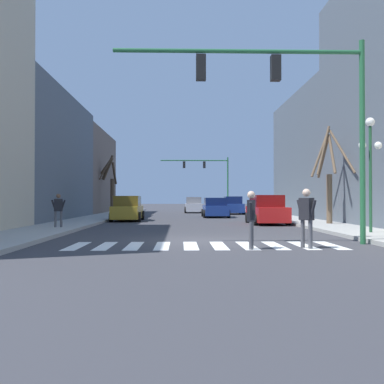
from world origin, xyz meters
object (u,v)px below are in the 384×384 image
(traffic_signal_far, at_px, (208,171))
(street_lamp_right_corner, at_px, (370,151))
(car_parked_left_mid, at_px, (267,211))
(car_parked_right_near, at_px, (233,206))
(street_tree_left_near, at_px, (111,184))
(pedestrian_on_right_sidewalk, at_px, (58,207))
(street_tree_left_mid, at_px, (329,176))
(pedestrian_waiting_at_curb, at_px, (251,215))
(car_driving_toward_lane, at_px, (194,205))
(pedestrian_on_left_sidewalk, at_px, (306,213))
(traffic_signal_near, at_px, (290,93))
(car_driving_away_lane, at_px, (215,208))
(car_at_intersection, at_px, (128,209))

(traffic_signal_far, relative_size, street_lamp_right_corner, 1.86)
(car_parked_left_mid, distance_m, car_parked_right_near, 17.39)
(traffic_signal_far, bearing_deg, street_tree_left_near, -124.79)
(car_parked_left_mid, bearing_deg, street_lamp_right_corner, -163.69)
(pedestrian_on_right_sidewalk, bearing_deg, street_tree_left_mid, 9.07)
(car_parked_left_mid, height_order, pedestrian_waiting_at_curb, pedestrian_waiting_at_curb)
(car_driving_toward_lane, relative_size, street_tree_left_near, 0.77)
(pedestrian_waiting_at_curb, distance_m, street_tree_left_mid, 12.64)
(traffic_signal_far, bearing_deg, street_lamp_right_corner, -83.88)
(pedestrian_on_left_sidewalk, height_order, pedestrian_waiting_at_curb, pedestrian_on_left_sidewalk)
(car_parked_right_near, distance_m, street_tree_left_mid, 19.98)
(car_driving_toward_lane, distance_m, pedestrian_on_left_sidewalk, 34.86)
(car_parked_right_near, bearing_deg, traffic_signal_far, 7.41)
(street_lamp_right_corner, bearing_deg, street_tree_left_near, 120.24)
(car_driving_toward_lane, distance_m, pedestrian_waiting_at_curb, 34.96)
(traffic_signal_near, xyz_separation_m, pedestrian_waiting_at_curb, (-1.50, -1.38, -3.95))
(pedestrian_on_right_sidewalk, relative_size, pedestrian_waiting_at_curb, 0.92)
(car_driving_away_lane, height_order, pedestrian_on_left_sidewalk, pedestrian_on_left_sidewalk)
(traffic_signal_far, xyz_separation_m, street_tree_left_near, (-10.05, -14.47, -2.09))
(street_lamp_right_corner, distance_m, car_driving_away_lane, 19.43)
(pedestrian_on_right_sidewalk, bearing_deg, car_parked_right_near, 61.81)
(traffic_signal_far, bearing_deg, pedestrian_on_left_sidewalk, -89.59)
(car_driving_toward_lane, bearing_deg, pedestrian_waiting_at_curb, -178.90)
(traffic_signal_near, relative_size, car_at_intersection, 1.83)
(traffic_signal_near, bearing_deg, car_driving_away_lane, 91.99)
(car_parked_left_mid, relative_size, car_parked_right_near, 1.10)
(street_lamp_right_corner, height_order, street_tree_left_near, street_tree_left_near)
(street_lamp_right_corner, distance_m, car_at_intersection, 17.21)
(pedestrian_on_left_sidewalk, distance_m, street_tree_left_near, 30.66)
(car_at_intersection, bearing_deg, street_lamp_right_corner, -138.59)
(car_parked_left_mid, relative_size, car_driving_away_lane, 1.03)
(traffic_signal_far, xyz_separation_m, pedestrian_waiting_at_curb, (-1.40, -43.45, -3.97))
(car_driving_away_lane, relative_size, street_tree_left_mid, 0.88)
(street_tree_left_near, relative_size, street_tree_left_mid, 1.02)
(street_lamp_right_corner, relative_size, car_parked_left_mid, 0.95)
(street_lamp_right_corner, relative_size, pedestrian_on_left_sidewalk, 2.58)
(pedestrian_on_right_sidewalk, distance_m, pedestrian_waiting_at_curb, 11.43)
(car_driving_toward_lane, xyz_separation_m, pedestrian_on_right_sidewalk, (-7.24, -26.71, 0.30))
(car_parked_right_near, height_order, pedestrian_on_right_sidewalk, pedestrian_on_right_sidewalk)
(traffic_signal_near, xyz_separation_m, car_parked_left_mid, (1.52, 11.89, -4.17))
(car_at_intersection, xyz_separation_m, car_driving_toward_lane, (5.01, 17.61, -0.00))
(pedestrian_on_left_sidewalk, bearing_deg, street_tree_left_mid, 126.90)
(car_parked_right_near, distance_m, car_driving_toward_lane, 5.69)
(car_driving_away_lane, xyz_separation_m, car_driving_toward_lane, (-1.41, 11.73, 0.04))
(street_tree_left_mid, bearing_deg, pedestrian_on_left_sidewalk, -111.70)
(car_at_intersection, height_order, pedestrian_waiting_at_curb, pedestrian_waiting_at_curb)
(car_parked_left_mid, relative_size, car_driving_toward_lane, 1.16)
(pedestrian_on_left_sidewalk, distance_m, pedestrian_waiting_at_curb, 1.72)
(car_driving_away_lane, bearing_deg, street_tree_left_near, 58.53)
(traffic_signal_far, bearing_deg, street_tree_left_mid, -81.92)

